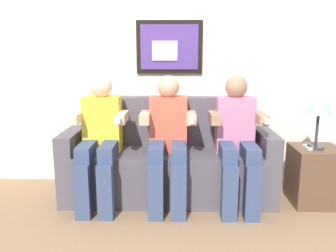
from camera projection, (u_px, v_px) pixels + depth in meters
name	position (u px, v px, depth m)	size (l,w,h in m)	color
ground_plane	(168.00, 212.00, 2.91)	(5.54, 5.54, 0.00)	#8C6B4C
back_wall_assembly	(169.00, 52.00, 3.39)	(4.26, 0.10, 2.60)	silver
couch	(168.00, 164.00, 3.17)	(1.86, 0.58, 0.90)	#514C56
person_on_left	(100.00, 136.00, 2.96)	(0.46, 0.56, 1.11)	yellow
person_in_middle	(168.00, 137.00, 2.94)	(0.46, 0.56, 1.11)	#D8593F
person_on_right	(237.00, 137.00, 2.93)	(0.46, 0.56, 1.11)	pink
side_table_right	(315.00, 175.00, 3.05)	(0.40, 0.40, 0.50)	brown
table_lamp	(319.00, 107.00, 2.91)	(0.22, 0.22, 0.46)	#333338
spare_remote_on_table	(308.00, 147.00, 2.98)	(0.04, 0.13, 0.02)	white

